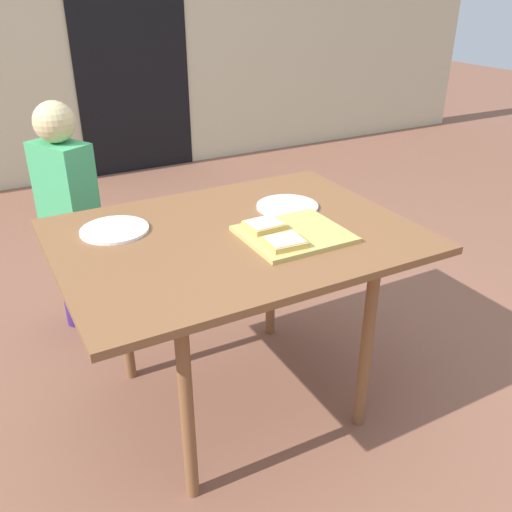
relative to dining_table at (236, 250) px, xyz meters
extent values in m
plane|color=brown|center=(0.00, 0.00, -0.63)|extent=(16.00, 16.00, 0.00)
cube|color=beige|center=(0.00, 3.01, 0.59)|extent=(8.00, 0.20, 2.43)
cube|color=black|center=(0.56, 2.90, 0.37)|extent=(0.90, 0.02, 2.00)
cube|color=brown|center=(0.00, 0.00, 0.05)|extent=(1.14, 0.86, 0.03)
cylinder|color=brown|center=(-0.32, -0.32, -0.29)|extent=(0.04, 0.04, 0.67)
cylinder|color=brown|center=(0.32, -0.32, -0.29)|extent=(0.04, 0.04, 0.67)
cylinder|color=brown|center=(-0.32, 0.32, -0.29)|extent=(0.04, 0.04, 0.67)
cylinder|color=brown|center=(0.32, 0.32, -0.29)|extent=(0.04, 0.04, 0.67)
cube|color=tan|center=(0.15, -0.11, 0.07)|extent=(0.32, 0.29, 0.02)
cube|color=tan|center=(0.08, -0.18, 0.09)|extent=(0.12, 0.11, 0.02)
cube|color=beige|center=(0.08, -0.18, 0.10)|extent=(0.11, 0.10, 0.00)
cube|color=tan|center=(0.08, -0.04, 0.09)|extent=(0.12, 0.11, 0.02)
cube|color=beige|center=(0.08, -0.04, 0.10)|extent=(0.11, 0.10, 0.00)
cylinder|color=white|center=(0.26, 0.11, 0.07)|extent=(0.22, 0.22, 0.01)
cylinder|color=white|center=(-0.34, 0.20, 0.07)|extent=(0.22, 0.22, 0.01)
cylinder|color=#391F67|center=(-0.43, 0.82, -0.39)|extent=(0.09, 0.09, 0.47)
cylinder|color=#391F67|center=(-0.36, 0.69, -0.39)|extent=(0.09, 0.09, 0.47)
cube|color=#3FA566|center=(-0.39, 0.76, 0.04)|extent=(0.24, 0.28, 0.39)
sphere|color=#CFBC84|center=(-0.39, 0.76, 0.31)|extent=(0.16, 0.16, 0.16)
camera|label=1|loc=(-0.72, -1.46, 0.80)|focal=38.45mm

